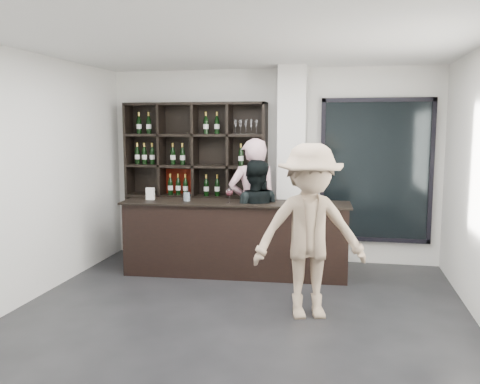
% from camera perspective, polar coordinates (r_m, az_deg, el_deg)
% --- Properties ---
extents(floor, '(5.00, 5.50, 0.01)m').
position_cam_1_polar(floor, '(5.45, -0.78, -14.71)').
color(floor, black).
rests_on(floor, ground).
extents(wine_shelf, '(2.20, 0.35, 2.40)m').
position_cam_1_polar(wine_shelf, '(7.87, -5.02, 1.22)').
color(wine_shelf, black).
rests_on(wine_shelf, floor).
extents(structural_column, '(0.40, 0.40, 2.90)m').
position_cam_1_polar(structural_column, '(7.46, 5.87, 2.80)').
color(structural_column, silver).
rests_on(structural_column, floor).
extents(glass_panel, '(1.60, 0.08, 2.10)m').
position_cam_1_polar(glass_panel, '(7.67, 15.00, 2.33)').
color(glass_panel, black).
rests_on(glass_panel, floor).
extents(tasting_counter, '(3.10, 0.65, 1.02)m').
position_cam_1_polar(tasting_counter, '(7.00, -0.55, -5.23)').
color(tasting_counter, black).
rests_on(tasting_counter, floor).
extents(taster_pink, '(0.81, 0.68, 1.88)m').
position_cam_1_polar(taster_pink, '(7.13, 1.44, -1.52)').
color(taster_pink, '#D5A2AF').
rests_on(taster_pink, floor).
extents(taster_black, '(0.80, 0.64, 1.59)m').
position_cam_1_polar(taster_black, '(7.00, 1.63, -2.89)').
color(taster_black, black).
rests_on(taster_black, floor).
extents(customer, '(1.35, 1.00, 1.87)m').
position_cam_1_polar(customer, '(5.46, 7.84, -4.42)').
color(customer, '#9D8369').
rests_on(customer, floor).
extents(wine_glass, '(0.11, 0.11, 0.23)m').
position_cam_1_polar(wine_glass, '(6.81, -1.20, -0.29)').
color(wine_glass, white).
rests_on(wine_glass, tasting_counter).
extents(spit_cup, '(0.09, 0.09, 0.12)m').
position_cam_1_polar(spit_cup, '(7.02, -6.00, -0.52)').
color(spit_cup, silver).
rests_on(spit_cup, tasting_counter).
extents(napkin_stack, '(0.13, 0.13, 0.02)m').
position_cam_1_polar(napkin_stack, '(6.76, 6.85, -1.29)').
color(napkin_stack, white).
rests_on(napkin_stack, tasting_counter).
extents(card_stand, '(0.12, 0.06, 0.17)m').
position_cam_1_polar(card_stand, '(7.22, -10.05, -0.19)').
color(card_stand, white).
rests_on(card_stand, tasting_counter).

